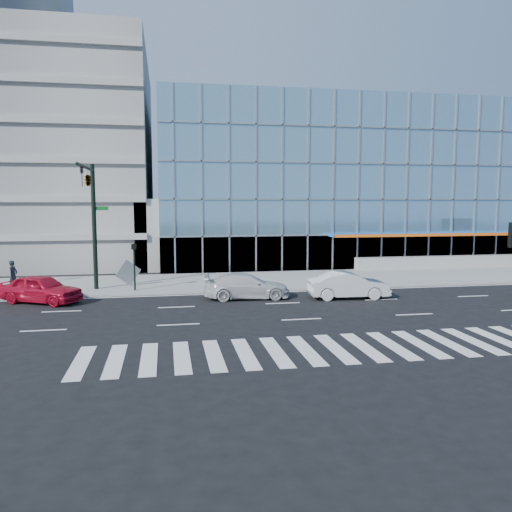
% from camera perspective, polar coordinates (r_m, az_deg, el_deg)
% --- Properties ---
extents(ground, '(160.00, 160.00, 0.00)m').
position_cam_1_polar(ground, '(28.62, 3.07, -5.41)').
color(ground, black).
rests_on(ground, ground).
extents(sidewalk, '(120.00, 8.00, 0.15)m').
position_cam_1_polar(sidewalk, '(36.32, 0.15, -2.81)').
color(sidewalk, gray).
rests_on(sidewalk, ground).
extents(theatre_building, '(42.00, 26.00, 15.00)m').
position_cam_1_polar(theatre_building, '(57.11, 10.85, 7.82)').
color(theatre_building, '#6D9BB6').
rests_on(theatre_building, ground).
extents(parking_garage, '(24.00, 24.00, 20.00)m').
position_cam_1_polar(parking_garage, '(55.12, -24.84, 10.03)').
color(parking_garage, gray).
rests_on(parking_garage, ground).
extents(ramp_block, '(6.00, 8.00, 6.00)m').
position_cam_1_polar(ramp_block, '(45.36, -9.65, 2.61)').
color(ramp_block, gray).
rests_on(ramp_block, ground).
extents(tower_backdrop, '(14.00, 14.00, 48.00)m').
position_cam_1_polar(tower_backdrop, '(101.73, -24.47, 15.96)').
color(tower_backdrop, gray).
rests_on(tower_backdrop, ground).
extents(traffic_signal, '(1.14, 5.74, 8.00)m').
position_cam_1_polar(traffic_signal, '(32.16, -18.45, 6.61)').
color(traffic_signal, black).
rests_on(traffic_signal, sidewalk).
extents(ped_signal_post, '(0.30, 0.33, 3.00)m').
position_cam_1_polar(ped_signal_post, '(32.48, -13.75, -0.37)').
color(ped_signal_post, black).
rests_on(ped_signal_post, sidewalk).
extents(white_suv, '(5.20, 2.29, 1.49)m').
position_cam_1_polar(white_suv, '(29.88, -1.09, -3.46)').
color(white_suv, silver).
rests_on(white_suv, ground).
extents(white_sedan, '(4.93, 2.00, 1.59)m').
position_cam_1_polar(white_sedan, '(30.40, 10.49, -3.30)').
color(white_sedan, silver).
rests_on(white_sedan, ground).
extents(red_sedan, '(5.12, 3.90, 1.63)m').
position_cam_1_polar(red_sedan, '(31.10, -23.36, -3.46)').
color(red_sedan, '#B50D27').
rests_on(red_sedan, ground).
extents(pedestrian, '(0.64, 0.80, 1.91)m').
position_cam_1_polar(pedestrian, '(35.34, -26.00, -2.00)').
color(pedestrian, black).
rests_on(pedestrian, sidewalk).
extents(tilted_panel, '(1.66, 0.85, 1.82)m').
position_cam_1_polar(tilted_panel, '(34.35, -14.40, -1.86)').
color(tilted_panel, gray).
rests_on(tilted_panel, sidewalk).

